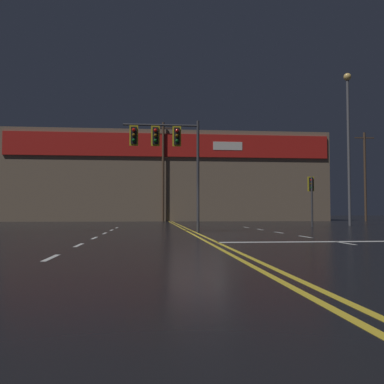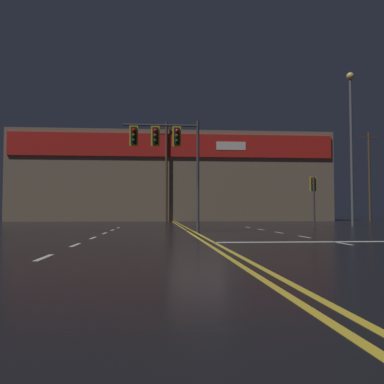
{
  "view_description": "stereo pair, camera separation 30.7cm",
  "coord_description": "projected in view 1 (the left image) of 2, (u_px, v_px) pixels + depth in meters",
  "views": [
    {
      "loc": [
        -2.02,
        -18.64,
        1.0
      ],
      "look_at": [
        0.0,
        2.52,
        2.0
      ],
      "focal_mm": 40.0,
      "sensor_mm": 36.0,
      "label": 1
    },
    {
      "loc": [
        -1.71,
        -18.67,
        1.0
      ],
      "look_at": [
        0.0,
        2.52,
        2.0
      ],
      "focal_mm": 40.0,
      "sensor_mm": 36.0,
      "label": 2
    }
  ],
  "objects": [
    {
      "name": "ground_plane",
      "position": [
        197.0,
        235.0,
        18.68
      ],
      "size": [
        200.0,
        200.0,
        0.0
      ],
      "primitive_type": "plane",
      "color": "black"
    },
    {
      "name": "traffic_signal_corner_northeast",
      "position": [
        311.0,
        190.0,
        28.66
      ],
      "size": [
        0.42,
        0.36,
        3.39
      ],
      "color": "#38383D",
      "rests_on": "ground"
    },
    {
      "name": "utility_pole_row",
      "position": [
        156.0,
        167.0,
        45.23
      ],
      "size": [
        44.31,
        0.26,
        12.56
      ],
      "color": "#4C3828",
      "rests_on": "ground"
    },
    {
      "name": "road_markings",
      "position": [
        216.0,
        236.0,
        17.99
      ],
      "size": [
        12.48,
        60.0,
        0.01
      ],
      "color": "gold",
      "rests_on": "ground"
    },
    {
      "name": "building_backdrop",
      "position": [
        168.0,
        179.0,
        50.68
      ],
      "size": [
        35.45,
        10.23,
        9.89
      ],
      "color": "#7A6651",
      "rests_on": "ground"
    },
    {
      "name": "traffic_signal_median",
      "position": [
        166.0,
        145.0,
        20.95
      ],
      "size": [
        3.74,
        0.36,
        5.52
      ],
      "color": "#38383D",
      "rests_on": "ground"
    },
    {
      "name": "streetlight_median_approach",
      "position": [
        348.0,
        130.0,
        31.92
      ],
      "size": [
        0.56,
        0.56,
        11.44
      ],
      "color": "#59595E",
      "rests_on": "ground"
    }
  ]
}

